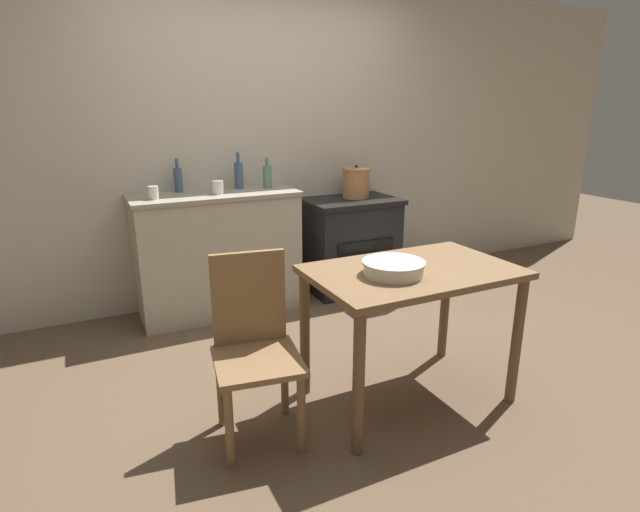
{
  "coord_description": "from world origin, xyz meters",
  "views": [
    {
      "loc": [
        -1.4,
        -2.37,
        1.57
      ],
      "look_at": [
        0.0,
        0.46,
        0.61
      ],
      "focal_mm": 28.0,
      "sensor_mm": 36.0,
      "label": 1
    }
  ],
  "objects_px": {
    "bottle_mid_left": "(178,179)",
    "cup_center_left": "(218,187)",
    "chair": "(254,343)",
    "stove": "(350,244)",
    "cup_center": "(153,193)",
    "bottle_far_left": "(239,175)",
    "work_table": "(412,290)",
    "flour_sack": "(382,283)",
    "bottle_left": "(267,176)",
    "stock_pot": "(356,183)",
    "mixing_bowl_large": "(393,267)"
  },
  "relations": [
    {
      "from": "bottle_mid_left",
      "to": "cup_center_left",
      "type": "distance_m",
      "value": 0.32
    },
    {
      "from": "chair",
      "to": "bottle_mid_left",
      "type": "distance_m",
      "value": 1.82
    },
    {
      "from": "stove",
      "to": "cup_center",
      "type": "relative_size",
      "value": 8.69
    },
    {
      "from": "bottle_mid_left",
      "to": "bottle_far_left",
      "type": "bearing_deg",
      "value": -5.07
    },
    {
      "from": "work_table",
      "to": "flour_sack",
      "type": "relative_size",
      "value": 2.76
    },
    {
      "from": "work_table",
      "to": "cup_center",
      "type": "distance_m",
      "value": 1.93
    },
    {
      "from": "work_table",
      "to": "chair",
      "type": "height_order",
      "value": "chair"
    },
    {
      "from": "stove",
      "to": "cup_center",
      "type": "distance_m",
      "value": 1.72
    },
    {
      "from": "stove",
      "to": "bottle_left",
      "type": "distance_m",
      "value": 0.97
    },
    {
      "from": "stock_pot",
      "to": "bottle_mid_left",
      "type": "distance_m",
      "value": 1.47
    },
    {
      "from": "cup_center_left",
      "to": "cup_center",
      "type": "height_order",
      "value": "cup_center_left"
    },
    {
      "from": "work_table",
      "to": "flour_sack",
      "type": "bearing_deg",
      "value": 62.84
    },
    {
      "from": "mixing_bowl_large",
      "to": "bottle_mid_left",
      "type": "height_order",
      "value": "bottle_mid_left"
    },
    {
      "from": "bottle_far_left",
      "to": "cup_center_left",
      "type": "height_order",
      "value": "bottle_far_left"
    },
    {
      "from": "cup_center_left",
      "to": "stove",
      "type": "bearing_deg",
      "value": 2.65
    },
    {
      "from": "bottle_mid_left",
      "to": "stock_pot",
      "type": "bearing_deg",
      "value": -5.11
    },
    {
      "from": "flour_sack",
      "to": "stock_pot",
      "type": "distance_m",
      "value": 0.9
    },
    {
      "from": "cup_center_left",
      "to": "flour_sack",
      "type": "bearing_deg",
      "value": -19.6
    },
    {
      "from": "work_table",
      "to": "bottle_far_left",
      "type": "relative_size",
      "value": 3.88
    },
    {
      "from": "chair",
      "to": "mixing_bowl_large",
      "type": "distance_m",
      "value": 0.78
    },
    {
      "from": "stove",
      "to": "work_table",
      "type": "xyz_separation_m",
      "value": [
        -0.57,
        -1.66,
        0.23
      ]
    },
    {
      "from": "stock_pot",
      "to": "mixing_bowl_large",
      "type": "bearing_deg",
      "value": -114.48
    },
    {
      "from": "stock_pot",
      "to": "flour_sack",
      "type": "bearing_deg",
      "value": -93.48
    },
    {
      "from": "stock_pot",
      "to": "cup_center",
      "type": "relative_size",
      "value": 3.01
    },
    {
      "from": "work_table",
      "to": "bottle_left",
      "type": "xyz_separation_m",
      "value": [
        -0.16,
        1.71,
        0.4
      ]
    },
    {
      "from": "stove",
      "to": "mixing_bowl_large",
      "type": "relative_size",
      "value": 2.54
    },
    {
      "from": "bottle_far_left",
      "to": "mixing_bowl_large",
      "type": "bearing_deg",
      "value": -83.13
    },
    {
      "from": "work_table",
      "to": "cup_center",
      "type": "bearing_deg",
      "value": 123.33
    },
    {
      "from": "bottle_far_left",
      "to": "flour_sack",
      "type": "bearing_deg",
      "value": -31.6
    },
    {
      "from": "work_table",
      "to": "cup_center",
      "type": "height_order",
      "value": "cup_center"
    },
    {
      "from": "chair",
      "to": "bottle_left",
      "type": "xyz_separation_m",
      "value": [
        0.69,
        1.62,
        0.56
      ]
    },
    {
      "from": "chair",
      "to": "mixing_bowl_large",
      "type": "relative_size",
      "value": 2.85
    },
    {
      "from": "mixing_bowl_large",
      "to": "cup_center",
      "type": "height_order",
      "value": "cup_center"
    },
    {
      "from": "bottle_far_left",
      "to": "cup_center_left",
      "type": "bearing_deg",
      "value": -141.32
    },
    {
      "from": "work_table",
      "to": "stock_pot",
      "type": "relative_size",
      "value": 3.85
    },
    {
      "from": "flour_sack",
      "to": "cup_center",
      "type": "bearing_deg",
      "value": 166.13
    },
    {
      "from": "stove",
      "to": "stock_pot",
      "type": "bearing_deg",
      "value": 25.19
    },
    {
      "from": "bottle_mid_left",
      "to": "stove",
      "type": "bearing_deg",
      "value": -6.6
    },
    {
      "from": "work_table",
      "to": "cup_center_left",
      "type": "xyz_separation_m",
      "value": [
        -0.59,
        1.6,
        0.35
      ]
    },
    {
      "from": "stove",
      "to": "bottle_mid_left",
      "type": "distance_m",
      "value": 1.54
    },
    {
      "from": "flour_sack",
      "to": "cup_center_left",
      "type": "height_order",
      "value": "cup_center_left"
    },
    {
      "from": "mixing_bowl_large",
      "to": "cup_center",
      "type": "xyz_separation_m",
      "value": [
        -0.89,
        1.63,
        0.19
      ]
    },
    {
      "from": "mixing_bowl_large",
      "to": "bottle_mid_left",
      "type": "bearing_deg",
      "value": 110.0
    },
    {
      "from": "chair",
      "to": "stock_pot",
      "type": "distance_m",
      "value": 2.23
    },
    {
      "from": "cup_center",
      "to": "bottle_left",
      "type": "bearing_deg",
      "value": 7.91
    },
    {
      "from": "mixing_bowl_large",
      "to": "bottle_far_left",
      "type": "bearing_deg",
      "value": 96.87
    },
    {
      "from": "bottle_mid_left",
      "to": "cup_center",
      "type": "distance_m",
      "value": 0.32
    },
    {
      "from": "stock_pot",
      "to": "bottle_left",
      "type": "relative_size",
      "value": 1.19
    },
    {
      "from": "work_table",
      "to": "mixing_bowl_large",
      "type": "height_order",
      "value": "mixing_bowl_large"
    },
    {
      "from": "work_table",
      "to": "stove",
      "type": "bearing_deg",
      "value": 71.0
    }
  ]
}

